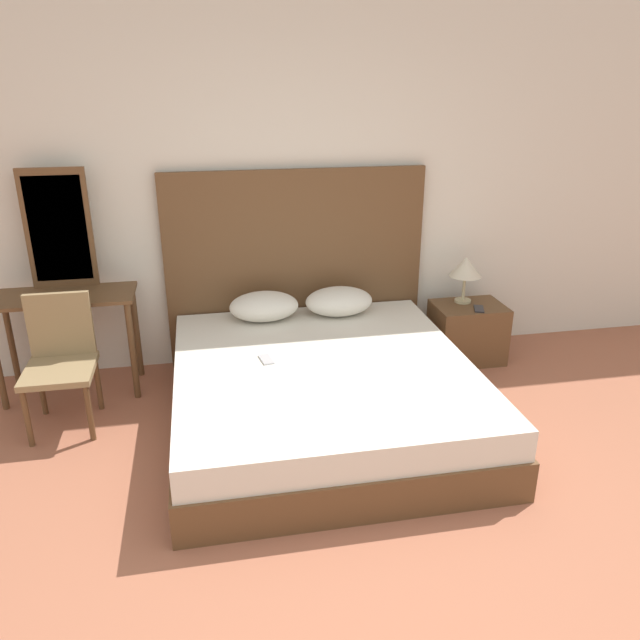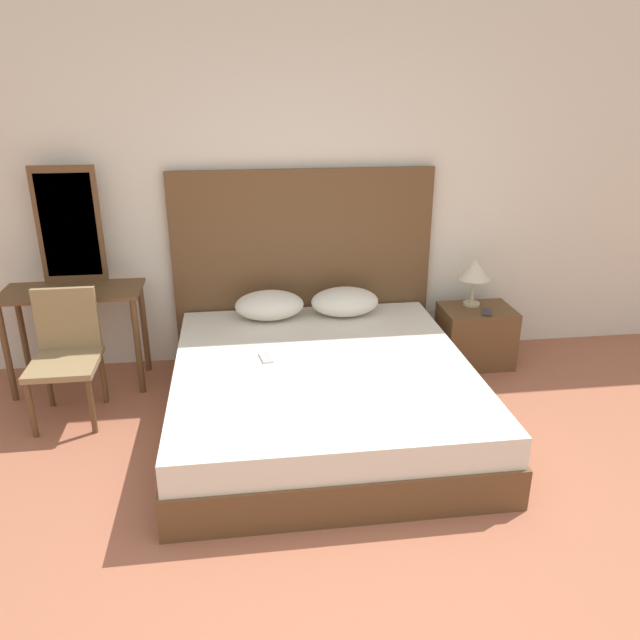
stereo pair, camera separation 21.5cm
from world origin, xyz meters
name	(u,v)px [view 1 (the left image)]	position (x,y,z in m)	size (l,w,h in m)	color
ground_plane	(378,630)	(0.00, 0.00, 0.00)	(16.00, 16.00, 0.00)	#9E5B42
wall_back	(280,187)	(0.00, 2.80, 1.35)	(10.00, 0.06, 2.70)	silver
bed	(323,393)	(0.10, 1.67, 0.21)	(1.89, 2.07, 0.43)	brown
headboard	(296,267)	(0.10, 2.73, 0.75)	(1.98, 0.05, 1.49)	brown
pillow_left	(264,306)	(-0.18, 2.48, 0.54)	(0.51, 0.35, 0.21)	silver
pillow_right	(339,301)	(0.39, 2.48, 0.54)	(0.51, 0.35, 0.21)	silver
phone_on_bed	(266,359)	(-0.25, 1.77, 0.44)	(0.09, 0.16, 0.01)	#B7B7BC
nightstand	(467,332)	(1.41, 2.41, 0.23)	(0.54, 0.40, 0.46)	brown
table_lamp	(466,268)	(1.39, 2.49, 0.74)	(0.25, 0.25, 0.37)	tan
phone_on_nightstand	(479,309)	(1.45, 2.31, 0.46)	(0.12, 0.16, 0.01)	#232328
vanity_desk	(65,314)	(-1.56, 2.43, 0.60)	(0.95, 0.44, 0.73)	brown
vanity_mirror	(58,229)	(-1.56, 2.63, 1.15)	(0.44, 0.03, 0.83)	brown
chair	(60,355)	(-1.53, 2.02, 0.47)	(0.42, 0.46, 0.85)	olive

